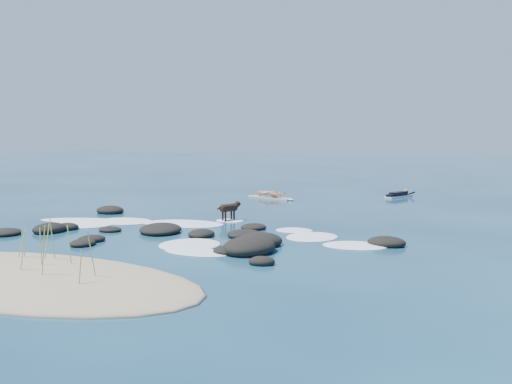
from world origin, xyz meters
The scene contains 8 objects.
ground centered at (0.00, 0.00, 0.00)m, with size 160.00×160.00×0.00m, color #0A2642.
sand_dune centered at (0.00, -8.20, 0.00)m, with size 9.00×4.40×0.60m, color #9E8966.
dune_grass centered at (0.15, -7.80, 0.63)m, with size 4.03×1.66×1.24m.
reef_rocks centered at (0.22, -2.16, 0.10)m, with size 13.49×7.22×0.57m.
breaking_foam centered at (-1.03, -0.94, 0.01)m, with size 13.66×6.57×0.12m.
standing_surfer_rig centered at (-2.01, 9.41, 0.69)m, with size 3.03×1.16×1.74m.
paddling_surfer_rig centered at (3.82, 13.03, 0.14)m, with size 1.34×2.26×0.40m.
dog centered at (-0.13, 1.56, 0.51)m, with size 0.58×1.17×0.78m.
Camera 1 is at (10.06, -17.22, 3.20)m, focal length 40.00 mm.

